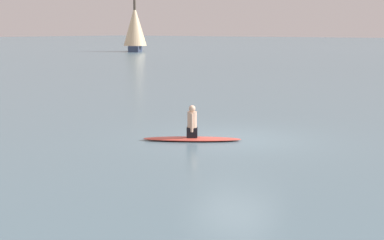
# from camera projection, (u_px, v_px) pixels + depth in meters

# --- Properties ---
(ground_plane) EXTENTS (400.00, 400.00, 0.00)m
(ground_plane) POSITION_uv_depth(u_px,v_px,m) (235.00, 139.00, 17.02)
(ground_plane) COLOR slate
(surfboard) EXTENTS (2.15, 2.72, 0.10)m
(surfboard) POSITION_uv_depth(u_px,v_px,m) (192.00, 139.00, 16.74)
(surfboard) COLOR #D84C3F
(surfboard) RESTS_ON ground
(person_paddler) EXTENTS (0.39, 0.40, 0.95)m
(person_paddler) POSITION_uv_depth(u_px,v_px,m) (192.00, 123.00, 16.67)
(person_paddler) COLOR black
(person_paddler) RESTS_ON surfboard
(sailboat_near_left) EXTENTS (4.73, 4.66, 7.36)m
(sailboat_near_left) POSITION_uv_depth(u_px,v_px,m) (135.00, 28.00, 81.96)
(sailboat_near_left) COLOR #2D3851
(sailboat_near_left) RESTS_ON ground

